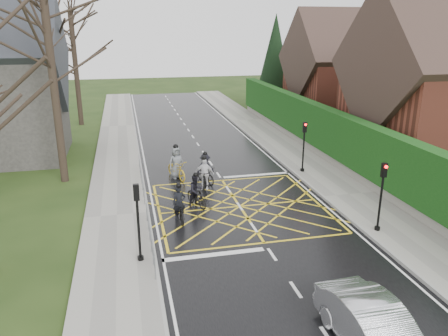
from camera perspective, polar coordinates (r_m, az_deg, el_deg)
name	(u,v)px	position (r m, az deg, el deg)	size (l,w,h in m)	color
ground	(240,206)	(22.02, 2.06, -5.05)	(120.00, 120.00, 0.00)	black
road	(240,206)	(22.02, 2.06, -5.03)	(9.00, 80.00, 0.01)	black
sidewalk_right	(349,195)	(24.15, 15.98, -3.45)	(3.00, 80.00, 0.15)	gray
sidewalk_left	(117,216)	(21.36, -13.79, -6.12)	(3.00, 80.00, 0.15)	gray
stone_wall	(329,157)	(29.87, 13.56, 1.40)	(0.50, 38.00, 0.70)	slate
hedge	(331,131)	(29.43, 13.81, 4.67)	(0.90, 38.00, 2.80)	#0E360E
house_far	(344,75)	(42.80, 15.42, 11.63)	(9.80, 8.80, 10.30)	brown
conifer	(275,62)	(48.45, 6.65, 13.56)	(4.60, 4.60, 10.00)	black
tree_near	(48,41)	(25.85, -21.95, 15.19)	(9.24, 9.24, 11.44)	black
tree_mid	(49,26)	(33.90, -21.87, 16.79)	(10.08, 10.08, 12.48)	black
tree_far	(73,44)	(41.79, -19.08, 15.08)	(8.40, 8.40, 10.40)	black
railing_south	(150,232)	(17.88, -9.64, -8.25)	(0.05, 5.04, 1.03)	slate
railing_north	(141,173)	(24.84, -10.76, -0.71)	(0.05, 6.04, 1.03)	slate
traffic_light_ne	(304,147)	(26.85, 10.35, 2.68)	(0.24, 0.31, 3.21)	black
traffic_light_se	(381,198)	(19.81, 19.81, -3.67)	(0.24, 0.31, 3.21)	black
traffic_light_sw	(138,223)	(16.60, -11.13, -7.12)	(0.24, 0.31, 3.21)	black
cyclist_rear	(180,208)	(20.40, -5.83, -5.26)	(0.77, 1.91, 1.82)	black
cyclist_back	(196,193)	(21.88, -3.66, -3.34)	(1.12, 1.82, 1.77)	black
cyclist_mid	(205,171)	(25.20, -2.45, -0.41)	(1.23, 1.99, 1.83)	black
cyclist_front	(205,177)	(24.06, -2.55, -1.19)	(1.12, 2.01, 1.94)	black
cyclist_lead	(176,167)	(25.97, -6.23, 0.18)	(1.42, 2.27, 2.08)	#B38F15
car	(376,331)	(13.29, 19.27, -19.51)	(1.55, 4.45, 1.47)	silver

